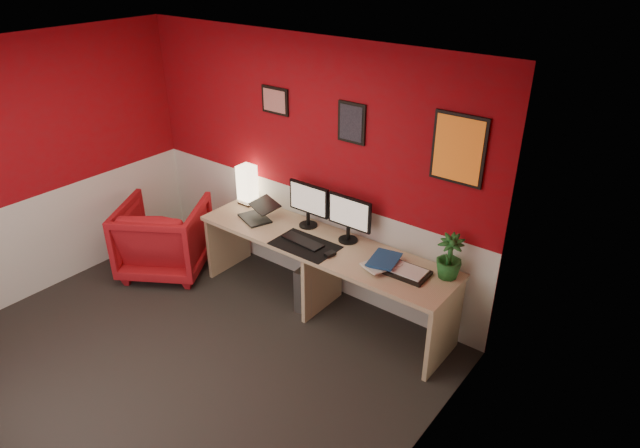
{
  "coord_description": "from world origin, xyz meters",
  "views": [
    {
      "loc": [
        3.17,
        -2.13,
        3.25
      ],
      "look_at": [
        0.6,
        1.21,
        1.05
      ],
      "focal_mm": 31.22,
      "sensor_mm": 36.0,
      "label": 1
    }
  ],
  "objects_px": {
    "zen_tray": "(407,273)",
    "potted_plant": "(449,257)",
    "monitor_left": "(308,199)",
    "pc_tower": "(315,284)",
    "desk": "(322,276)",
    "shoji_lamp": "(247,186)",
    "laptop": "(254,209)",
    "monitor_right": "(349,213)",
    "armchair": "(164,237)"
  },
  "relations": [
    {
      "from": "zen_tray",
      "to": "potted_plant",
      "type": "relative_size",
      "value": 0.91
    },
    {
      "from": "monitor_left",
      "to": "potted_plant",
      "type": "height_order",
      "value": "monitor_left"
    },
    {
      "from": "monitor_left",
      "to": "pc_tower",
      "type": "xyz_separation_m",
      "value": [
        0.22,
        -0.17,
        -0.8
      ]
    },
    {
      "from": "desk",
      "to": "shoji_lamp",
      "type": "distance_m",
      "value": 1.29
    },
    {
      "from": "laptop",
      "to": "monitor_right",
      "type": "xyz_separation_m",
      "value": [
        0.98,
        0.21,
        0.18
      ]
    },
    {
      "from": "pc_tower",
      "to": "zen_tray",
      "type": "bearing_deg",
      "value": -4.99
    },
    {
      "from": "potted_plant",
      "to": "pc_tower",
      "type": "distance_m",
      "value": 1.45
    },
    {
      "from": "zen_tray",
      "to": "potted_plant",
      "type": "height_order",
      "value": "potted_plant"
    },
    {
      "from": "monitor_right",
      "to": "potted_plant",
      "type": "xyz_separation_m",
      "value": [
        1.0,
        -0.0,
        -0.1
      ]
    },
    {
      "from": "desk",
      "to": "potted_plant",
      "type": "xyz_separation_m",
      "value": [
        1.16,
        0.18,
        0.56
      ]
    },
    {
      "from": "shoji_lamp",
      "to": "zen_tray",
      "type": "distance_m",
      "value": 2.04
    },
    {
      "from": "desk",
      "to": "laptop",
      "type": "bearing_deg",
      "value": -177.96
    },
    {
      "from": "laptop",
      "to": "zen_tray",
      "type": "distance_m",
      "value": 1.71
    },
    {
      "from": "monitor_left",
      "to": "pc_tower",
      "type": "height_order",
      "value": "monitor_left"
    },
    {
      "from": "armchair",
      "to": "pc_tower",
      "type": "bearing_deg",
      "value": 164.07
    },
    {
      "from": "laptop",
      "to": "pc_tower",
      "type": "relative_size",
      "value": 0.73
    },
    {
      "from": "shoji_lamp",
      "to": "monitor_left",
      "type": "distance_m",
      "value": 0.83
    },
    {
      "from": "potted_plant",
      "to": "monitor_right",
      "type": "bearing_deg",
      "value": 179.89
    },
    {
      "from": "laptop",
      "to": "armchair",
      "type": "xyz_separation_m",
      "value": [
        -0.94,
        -0.42,
        -0.45
      ]
    },
    {
      "from": "laptop",
      "to": "shoji_lamp",
      "type": "bearing_deg",
      "value": 164.63
    },
    {
      "from": "shoji_lamp",
      "to": "monitor_right",
      "type": "distance_m",
      "value": 1.3
    },
    {
      "from": "potted_plant",
      "to": "zen_tray",
      "type": "bearing_deg",
      "value": -149.48
    },
    {
      "from": "desk",
      "to": "monitor_right",
      "type": "height_order",
      "value": "monitor_right"
    },
    {
      "from": "pc_tower",
      "to": "armchair",
      "type": "xyz_separation_m",
      "value": [
        -1.67,
        -0.47,
        0.17
      ]
    },
    {
      "from": "monitor_left",
      "to": "zen_tray",
      "type": "xyz_separation_m",
      "value": [
        1.2,
        -0.17,
        -0.28
      ]
    },
    {
      "from": "shoji_lamp",
      "to": "pc_tower",
      "type": "distance_m",
      "value": 1.27
    },
    {
      "from": "laptop",
      "to": "monitor_right",
      "type": "relative_size",
      "value": 0.57
    },
    {
      "from": "shoji_lamp",
      "to": "monitor_right",
      "type": "xyz_separation_m",
      "value": [
        1.3,
        -0.02,
        0.09
      ]
    },
    {
      "from": "monitor_right",
      "to": "zen_tray",
      "type": "bearing_deg",
      "value": -13.02
    },
    {
      "from": "monitor_right",
      "to": "armchair",
      "type": "xyz_separation_m",
      "value": [
        -1.93,
        -0.64,
        -0.63
      ]
    },
    {
      "from": "desk",
      "to": "armchair",
      "type": "height_order",
      "value": "armchair"
    },
    {
      "from": "laptop",
      "to": "zen_tray",
      "type": "bearing_deg",
      "value": 22.59
    },
    {
      "from": "monitor_right",
      "to": "armchair",
      "type": "height_order",
      "value": "monitor_right"
    },
    {
      "from": "laptop",
      "to": "monitor_right",
      "type": "height_order",
      "value": "monitor_right"
    },
    {
      "from": "monitor_left",
      "to": "laptop",
      "type": "bearing_deg",
      "value": -157.02
    },
    {
      "from": "monitor_left",
      "to": "monitor_right",
      "type": "distance_m",
      "value": 0.48
    },
    {
      "from": "shoji_lamp",
      "to": "zen_tray",
      "type": "height_order",
      "value": "shoji_lamp"
    },
    {
      "from": "shoji_lamp",
      "to": "desk",
      "type": "bearing_deg",
      "value": -10.04
    },
    {
      "from": "potted_plant",
      "to": "armchair",
      "type": "bearing_deg",
      "value": -167.8
    },
    {
      "from": "laptop",
      "to": "armchair",
      "type": "relative_size",
      "value": 0.38
    },
    {
      "from": "shoji_lamp",
      "to": "armchair",
      "type": "distance_m",
      "value": 1.06
    },
    {
      "from": "laptop",
      "to": "armchair",
      "type": "bearing_deg",
      "value": -134.62
    },
    {
      "from": "potted_plant",
      "to": "armchair",
      "type": "height_order",
      "value": "potted_plant"
    },
    {
      "from": "desk",
      "to": "zen_tray",
      "type": "distance_m",
      "value": 0.96
    },
    {
      "from": "monitor_left",
      "to": "potted_plant",
      "type": "distance_m",
      "value": 1.48
    },
    {
      "from": "monitor_left",
      "to": "armchair",
      "type": "distance_m",
      "value": 1.71
    },
    {
      "from": "shoji_lamp",
      "to": "monitor_left",
      "type": "relative_size",
      "value": 0.69
    },
    {
      "from": "potted_plant",
      "to": "pc_tower",
      "type": "xyz_separation_m",
      "value": [
        -1.26,
        -0.16,
        -0.7
      ]
    },
    {
      "from": "shoji_lamp",
      "to": "potted_plant",
      "type": "bearing_deg",
      "value": -0.54
    },
    {
      "from": "potted_plant",
      "to": "pc_tower",
      "type": "height_order",
      "value": "potted_plant"
    }
  ]
}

